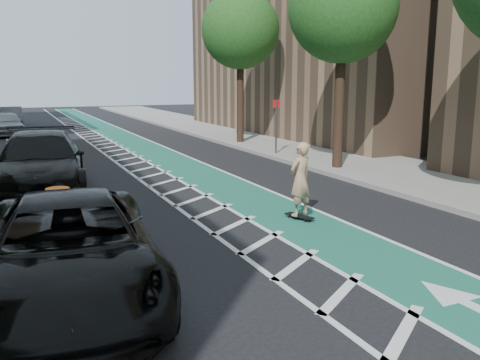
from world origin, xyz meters
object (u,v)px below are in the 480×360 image
suv_near (70,250)px  suv_far (40,163)px  barrel_a (59,209)px  skateboarder (300,179)px

suv_near → suv_far: suv_far is taller
suv_near → suv_far: 8.24m
barrel_a → skateboarder: bearing=-17.9°
skateboarder → suv_near: skateboarder is taller
suv_far → barrel_a: 4.12m
suv_near → skateboarder: bearing=29.4°
suv_near → suv_far: size_ratio=0.91×
suv_near → barrel_a: (0.20, 4.15, -0.35)m
suv_near → barrel_a: bearing=93.1°
skateboarder → suv_near: 6.05m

